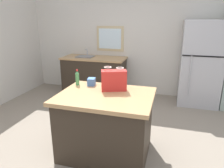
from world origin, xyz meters
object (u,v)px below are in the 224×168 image
(shopping_bag, at_px, (114,80))
(kitchen_island, at_px, (106,124))
(small_box, at_px, (91,82))
(refrigerator, at_px, (201,64))
(bottle, at_px, (77,78))

(shopping_bag, bearing_deg, kitchen_island, -106.11)
(small_box, bearing_deg, shopping_bag, -17.97)
(refrigerator, bearing_deg, small_box, -131.42)
(kitchen_island, xyz_separation_m, refrigerator, (1.38, 2.25, 0.45))
(shopping_bag, distance_m, small_box, 0.40)
(small_box, height_order, bottle, bottle)
(kitchen_island, xyz_separation_m, bottle, (-0.52, 0.27, 0.54))
(shopping_bag, relative_size, small_box, 2.86)
(kitchen_island, relative_size, shopping_bag, 3.32)
(refrigerator, xyz_separation_m, small_box, (-1.70, -1.93, 0.03))
(small_box, distance_m, bottle, 0.21)
(shopping_bag, relative_size, bottle, 1.58)
(kitchen_island, height_order, shopping_bag, shopping_bag)
(kitchen_island, bearing_deg, refrigerator, 58.36)
(kitchen_island, height_order, refrigerator, refrigerator)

